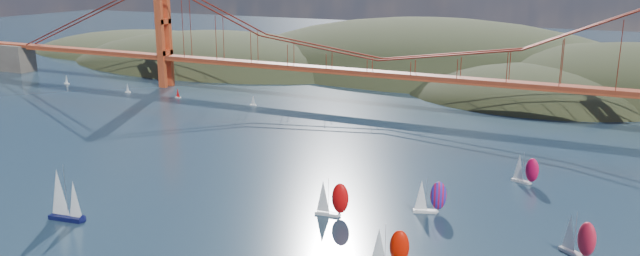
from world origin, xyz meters
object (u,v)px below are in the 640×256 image
object	(u,v)px
sloop_navy	(63,196)
racer_0	(331,198)
racer_2	(578,236)
racer_1	(389,247)
racer_rwb	(429,196)
racer_3	(525,169)

from	to	relation	value
sloop_navy	racer_0	bearing A→B (deg)	19.80
sloop_navy	racer_2	distance (m)	122.66
racer_1	sloop_navy	bearing A→B (deg)	172.64
racer_0	racer_1	size ratio (longest dim) A/B	1.06
racer_0	racer_rwb	distance (m)	25.52
racer_1	racer_2	world-z (taller)	racer_2
racer_0	racer_2	size ratio (longest dim) A/B	1.02
racer_2	racer_rwb	size ratio (longest dim) A/B	1.04
racer_0	racer_rwb	bearing A→B (deg)	24.55
racer_0	racer_3	distance (m)	62.60
racer_rwb	racer_2	bearing A→B (deg)	-35.61
racer_0	racer_2	bearing A→B (deg)	-3.00
racer_2	racer_1	bearing A→B (deg)	-111.09
racer_0	racer_1	bearing A→B (deg)	-47.21
racer_1	racer_rwb	xyz separation A→B (m)	(-0.63, 32.93, 0.03)
racer_3	racer_rwb	bearing A→B (deg)	-99.70
racer_0	racer_1	world-z (taller)	racer_0
sloop_navy	racer_3	bearing A→B (deg)	29.89
racer_0	racer_3	size ratio (longest dim) A/B	1.12
racer_2	racer_0	bearing A→B (deg)	-140.95
sloop_navy	racer_2	bearing A→B (deg)	7.98
sloop_navy	racer_2	xyz separation A→B (m)	(117.71, 34.45, -1.74)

